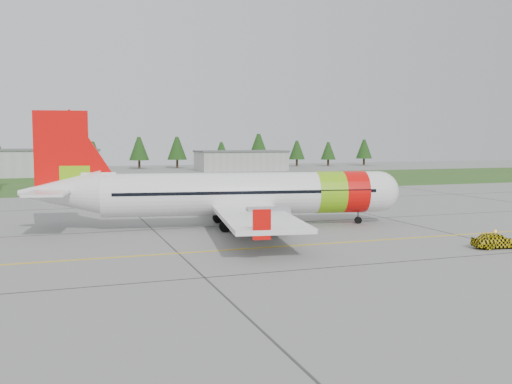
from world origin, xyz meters
name	(u,v)px	position (x,y,z in m)	size (l,w,h in m)	color
ground	(414,261)	(0.00, 0.00, 0.00)	(320.00, 320.00, 0.00)	gray
aircraft	(237,194)	(-6.99, 19.09, 3.20)	(36.43, 33.94, 11.08)	white
follow_me_car	(496,225)	(8.73, 1.88, 1.84)	(1.48, 1.26, 3.69)	yellow
grass_strip	(178,181)	(0.00, 82.00, 0.01)	(320.00, 50.00, 0.03)	#30561E
taxi_guideline	(357,241)	(0.00, 8.00, 0.01)	(120.00, 0.25, 0.02)	gold
hangar_west	(27,164)	(-30.00, 110.00, 3.00)	(32.00, 14.00, 6.00)	#A8A8A3
hangar_east	(241,161)	(25.00, 118.00, 2.60)	(24.00, 12.00, 5.20)	#A8A8A3
treeline	(140,152)	(0.00, 138.00, 5.00)	(160.00, 8.00, 10.00)	#1C3F14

